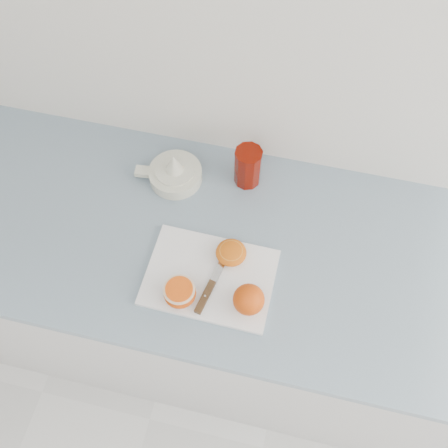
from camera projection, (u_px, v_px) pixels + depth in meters
The scene contains 8 objects.
counter at pixel (210, 299), 1.69m from camera, with size 2.44×0.64×0.89m.
cutting_board at pixel (210, 277), 1.24m from camera, with size 0.32×0.23×0.01m, color white.
whole_orange at pixel (249, 300), 1.16m from camera, with size 0.08×0.08×0.08m.
half_orange at pixel (180, 293), 1.19m from camera, with size 0.08×0.08×0.05m.
squeezed_shell at pixel (231, 252), 1.25m from camera, with size 0.08×0.08×0.03m.
paring_knife at pixel (208, 290), 1.21m from camera, with size 0.06×0.20×0.01m.
citrus_juicer at pixel (175, 173), 1.37m from camera, with size 0.19×0.15×0.10m.
red_tumbler at pixel (248, 168), 1.34m from camera, with size 0.08×0.08×0.12m.
Camera 1 is at (0.35, 1.11, 2.04)m, focal length 40.00 mm.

